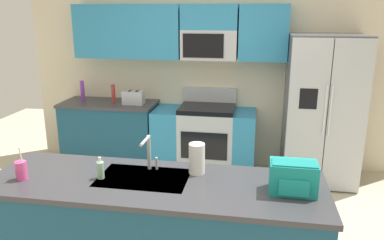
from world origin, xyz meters
name	(u,v)px	position (x,y,z in m)	size (l,w,h in m)	color
kitchen_wall_unit	(203,60)	(-0.14, 2.08, 1.47)	(5.20, 0.43, 2.60)	beige
back_counter	(111,133)	(-1.41, 1.80, 0.45)	(1.30, 0.63, 0.90)	navy
range_oven	(204,139)	(-0.08, 1.80, 0.44)	(1.36, 0.61, 1.10)	#B7BABF
refrigerator	(322,110)	(1.41, 1.73, 0.93)	(0.90, 0.76, 1.85)	#4C4F54
island_counter	(156,234)	(-0.12, -0.56, 0.45)	(2.52, 0.81, 0.90)	navy
toaster	(134,98)	(-1.03, 1.75, 0.99)	(0.28, 0.16, 0.18)	#B7BABF
pepper_mill	(113,94)	(-1.34, 1.80, 1.02)	(0.05, 0.05, 0.25)	#B2332D
bottle_purple	(83,91)	(-1.80, 1.83, 1.04)	(0.06, 0.06, 0.28)	purple
sink_faucet	(149,150)	(-0.21, -0.37, 1.07)	(0.08, 0.21, 0.28)	#B7BABF
drink_cup_pink	(21,170)	(-1.10, -0.69, 0.97)	(0.08, 0.08, 0.26)	#EA4C93
soap_dispenser	(100,170)	(-0.53, -0.57, 0.97)	(0.06, 0.06, 0.17)	#A5D8B2
paper_towel_roll	(197,159)	(0.17, -0.35, 1.02)	(0.12, 0.12, 0.24)	white
backpack	(293,177)	(0.88, -0.57, 1.02)	(0.32, 0.22, 0.23)	teal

